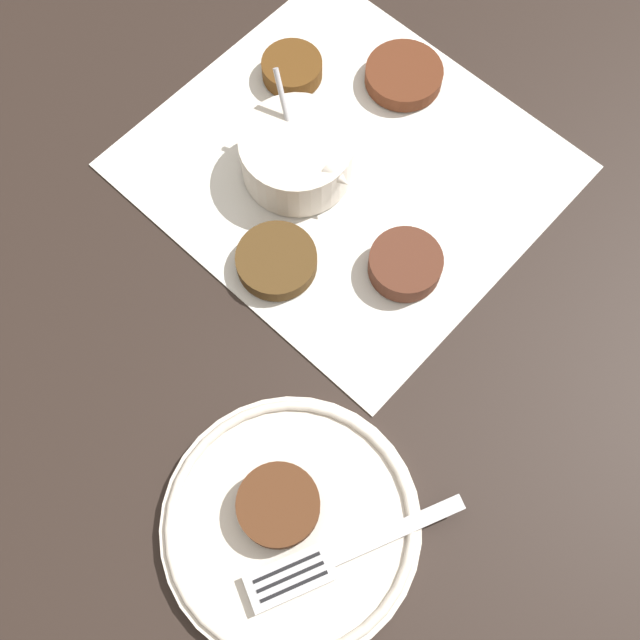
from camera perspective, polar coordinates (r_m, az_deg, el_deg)
ground_plane at (r=0.71m, az=1.12°, el=10.81°), size 4.00×4.00×0.00m
napkin at (r=0.72m, az=1.83°, el=11.81°), size 0.36×0.33×0.00m
sauce_bowl at (r=0.69m, az=-1.70°, el=12.33°), size 0.11×0.10×0.08m
fritter_0 at (r=0.66m, az=6.51°, el=4.24°), size 0.06×0.06×0.02m
fritter_1 at (r=0.77m, az=-2.15°, el=18.59°), size 0.06×0.06×0.02m
fritter_2 at (r=0.66m, az=-3.33°, el=4.53°), size 0.07×0.07×0.02m
fritter_3 at (r=0.77m, az=6.40°, el=18.04°), size 0.08×0.08×0.02m
serving_plate at (r=0.60m, az=-2.23°, el=-15.27°), size 0.20×0.20×0.02m
fritter_on_plate at (r=0.58m, az=-3.19°, el=-13.91°), size 0.06×0.06×0.02m
fork at (r=0.58m, az=1.03°, el=-17.69°), size 0.09×0.17×0.00m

